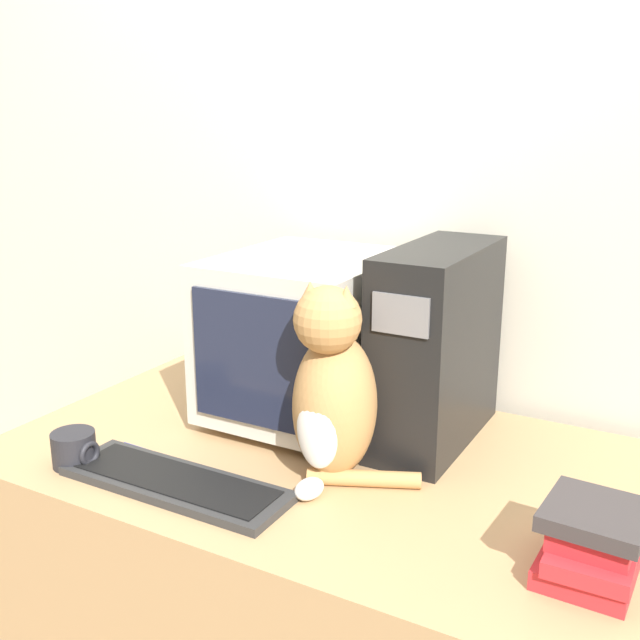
# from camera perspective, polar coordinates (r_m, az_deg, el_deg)

# --- Properties ---
(wall_back) EXTENTS (7.00, 0.05, 2.50)m
(wall_back) POSITION_cam_1_polar(r_m,az_deg,el_deg) (1.97, 7.75, 8.42)
(wall_back) COLOR beige
(wall_back) RESTS_ON ground_plane
(desk) EXTENTS (1.46, 0.86, 0.76)m
(desk) POSITION_cam_1_polar(r_m,az_deg,el_deg) (1.88, 0.70, -20.76)
(desk) COLOR tan
(desk) RESTS_ON ground_plane
(crt_monitor) EXTENTS (0.39, 0.46, 0.40)m
(crt_monitor) POSITION_cam_1_polar(r_m,az_deg,el_deg) (1.80, -1.03, -1.26)
(crt_monitor) COLOR beige
(crt_monitor) RESTS_ON desk
(computer_tower) EXTENTS (0.17, 0.43, 0.45)m
(computer_tower) POSITION_cam_1_polar(r_m,az_deg,el_deg) (1.70, 8.88, -1.93)
(computer_tower) COLOR black
(computer_tower) RESTS_ON desk
(keyboard) EXTENTS (0.49, 0.16, 0.02)m
(keyboard) POSITION_cam_1_polar(r_m,az_deg,el_deg) (1.57, -10.97, -12.08)
(keyboard) COLOR #2D2D2D
(keyboard) RESTS_ON desk
(cat) EXTENTS (0.28, 0.25, 0.42)m
(cat) POSITION_cam_1_polar(r_m,az_deg,el_deg) (1.52, 0.99, -5.63)
(cat) COLOR #B7844C
(cat) RESTS_ON desk
(book_stack) EXTENTS (0.17, 0.21, 0.12)m
(book_stack) POSITION_cam_1_polar(r_m,az_deg,el_deg) (1.35, 20.11, -15.60)
(book_stack) COLOR red
(book_stack) RESTS_ON desk
(pen) EXTENTS (0.13, 0.01, 0.01)m
(pen) POSITION_cam_1_polar(r_m,az_deg,el_deg) (1.74, -13.14, -9.67)
(pen) COLOR navy
(pen) RESTS_ON desk
(mug) EXTENTS (0.10, 0.09, 0.08)m
(mug) POSITION_cam_1_polar(r_m,az_deg,el_deg) (1.71, -18.19, -9.32)
(mug) COLOR #232328
(mug) RESTS_ON desk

